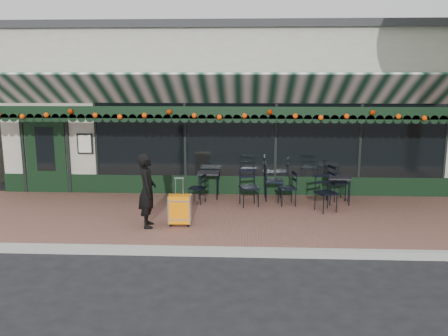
{
  "coord_description": "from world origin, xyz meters",
  "views": [
    {
      "loc": [
        0.62,
        -8.44,
        3.33
      ],
      "look_at": [
        0.15,
        1.6,
        1.34
      ],
      "focal_mm": 38.0,
      "sensor_mm": 36.0,
      "label": 1
    }
  ],
  "objects_px": {
    "cafe_table_a": "(339,179)",
    "chair_a_front": "(326,193)",
    "suitcase": "(180,210)",
    "chair_b_front": "(249,188)",
    "woman": "(147,191)",
    "chair_a_left": "(287,188)",
    "chair_b_left": "(197,189)",
    "chair_a_right": "(338,183)",
    "chair_b_right": "(274,181)",
    "cafe_table_b": "(209,175)"
  },
  "relations": [
    {
      "from": "suitcase",
      "to": "chair_b_front",
      "type": "xyz_separation_m",
      "value": [
        1.49,
        1.62,
        0.11
      ]
    },
    {
      "from": "woman",
      "to": "cafe_table_a",
      "type": "bearing_deg",
      "value": -75.38
    },
    {
      "from": "woman",
      "to": "chair_b_right",
      "type": "relative_size",
      "value": 1.59
    },
    {
      "from": "chair_a_left",
      "to": "chair_a_right",
      "type": "xyz_separation_m",
      "value": [
        1.34,
        0.52,
        0.04
      ]
    },
    {
      "from": "cafe_table_a",
      "to": "chair_b_right",
      "type": "height_order",
      "value": "chair_b_right"
    },
    {
      "from": "chair_a_front",
      "to": "chair_b_front",
      "type": "distance_m",
      "value": 1.85
    },
    {
      "from": "chair_b_left",
      "to": "chair_b_front",
      "type": "height_order",
      "value": "chair_b_front"
    },
    {
      "from": "cafe_table_a",
      "to": "chair_b_right",
      "type": "distance_m",
      "value": 1.61
    },
    {
      "from": "chair_a_right",
      "to": "chair_b_right",
      "type": "height_order",
      "value": "chair_b_right"
    },
    {
      "from": "chair_a_left",
      "to": "chair_b_left",
      "type": "xyz_separation_m",
      "value": [
        -2.23,
        0.07,
        -0.04
      ]
    },
    {
      "from": "cafe_table_b",
      "to": "woman",
      "type": "bearing_deg",
      "value": -113.93
    },
    {
      "from": "cafe_table_b",
      "to": "chair_a_right",
      "type": "bearing_deg",
      "value": -2.1
    },
    {
      "from": "chair_b_front",
      "to": "cafe_table_b",
      "type": "bearing_deg",
      "value": 129.94
    },
    {
      "from": "cafe_table_a",
      "to": "chair_b_left",
      "type": "xyz_separation_m",
      "value": [
        -3.52,
        -0.15,
        -0.24
      ]
    },
    {
      "from": "cafe_table_b",
      "to": "chair_b_right",
      "type": "relative_size",
      "value": 0.69
    },
    {
      "from": "cafe_table_b",
      "to": "chair_b_left",
      "type": "bearing_deg",
      "value": -112.97
    },
    {
      "from": "chair_a_right",
      "to": "chair_b_left",
      "type": "xyz_separation_m",
      "value": [
        -3.58,
        -0.45,
        -0.09
      ]
    },
    {
      "from": "chair_a_front",
      "to": "suitcase",
      "type": "bearing_deg",
      "value": 175.81
    },
    {
      "from": "chair_b_left",
      "to": "chair_b_front",
      "type": "xyz_separation_m",
      "value": [
        1.3,
        -0.17,
        0.08
      ]
    },
    {
      "from": "cafe_table_b",
      "to": "chair_b_left",
      "type": "xyz_separation_m",
      "value": [
        -0.24,
        -0.58,
        -0.23
      ]
    },
    {
      "from": "chair_b_front",
      "to": "cafe_table_a",
      "type": "bearing_deg",
      "value": -6.19
    },
    {
      "from": "suitcase",
      "to": "chair_a_left",
      "type": "relative_size",
      "value": 1.23
    },
    {
      "from": "chair_b_right",
      "to": "chair_b_front",
      "type": "bearing_deg",
      "value": 131.29
    },
    {
      "from": "cafe_table_a",
      "to": "chair_a_front",
      "type": "height_order",
      "value": "chair_a_front"
    },
    {
      "from": "suitcase",
      "to": "chair_b_front",
      "type": "distance_m",
      "value": 2.2
    },
    {
      "from": "suitcase",
      "to": "woman",
      "type": "bearing_deg",
      "value": -173.11
    },
    {
      "from": "chair_a_right",
      "to": "chair_a_front",
      "type": "distance_m",
      "value": 1.13
    },
    {
      "from": "chair_b_left",
      "to": "chair_a_left",
      "type": "bearing_deg",
      "value": 105.62
    },
    {
      "from": "woman",
      "to": "chair_b_front",
      "type": "xyz_separation_m",
      "value": [
        2.15,
        1.72,
        -0.33
      ]
    },
    {
      "from": "chair_a_left",
      "to": "chair_b_front",
      "type": "bearing_deg",
      "value": -94.54
    },
    {
      "from": "chair_a_left",
      "to": "chair_b_right",
      "type": "height_order",
      "value": "chair_b_right"
    },
    {
      "from": "cafe_table_a",
      "to": "chair_a_left",
      "type": "height_order",
      "value": "chair_a_left"
    },
    {
      "from": "woman",
      "to": "chair_a_right",
      "type": "xyz_separation_m",
      "value": [
        4.43,
        2.35,
        -0.32
      ]
    },
    {
      "from": "suitcase",
      "to": "cafe_table_a",
      "type": "relative_size",
      "value": 1.5
    },
    {
      "from": "cafe_table_b",
      "to": "chair_b_right",
      "type": "distance_m",
      "value": 1.7
    },
    {
      "from": "chair_a_right",
      "to": "woman",
      "type": "bearing_deg",
      "value": 100.67
    },
    {
      "from": "woman",
      "to": "chair_a_front",
      "type": "height_order",
      "value": "woman"
    },
    {
      "from": "woman",
      "to": "chair_b_right",
      "type": "xyz_separation_m",
      "value": [
        2.78,
        2.3,
        -0.29
      ]
    },
    {
      "from": "woman",
      "to": "chair_b_front",
      "type": "height_order",
      "value": "woman"
    },
    {
      "from": "chair_a_front",
      "to": "cafe_table_a",
      "type": "bearing_deg",
      "value": 35.42
    },
    {
      "from": "woman",
      "to": "chair_a_right",
      "type": "distance_m",
      "value": 5.02
    },
    {
      "from": "cafe_table_a",
      "to": "chair_b_right",
      "type": "bearing_deg",
      "value": 171.05
    },
    {
      "from": "chair_a_front",
      "to": "cafe_table_b",
      "type": "bearing_deg",
      "value": 133.51
    },
    {
      "from": "cafe_table_b",
      "to": "chair_a_left",
      "type": "xyz_separation_m",
      "value": [
        1.99,
        -0.64,
        -0.19
      ]
    },
    {
      "from": "chair_a_left",
      "to": "cafe_table_b",
      "type": "bearing_deg",
      "value": -119.02
    },
    {
      "from": "chair_a_left",
      "to": "chair_a_front",
      "type": "xyz_separation_m",
      "value": [
        0.87,
        -0.51,
        0.02
      ]
    },
    {
      "from": "chair_b_left",
      "to": "chair_b_right",
      "type": "relative_size",
      "value": 0.76
    },
    {
      "from": "cafe_table_a",
      "to": "chair_a_right",
      "type": "distance_m",
      "value": 0.34
    },
    {
      "from": "chair_a_right",
      "to": "chair_b_front",
      "type": "height_order",
      "value": "chair_a_right"
    },
    {
      "from": "woman",
      "to": "cafe_table_a",
      "type": "distance_m",
      "value": 4.83
    }
  ]
}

